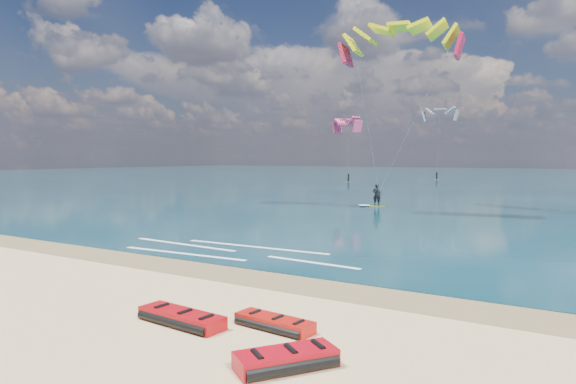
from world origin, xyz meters
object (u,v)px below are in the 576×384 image
object	(u,v)px
packed_kite_left	(182,324)
kitesurfer_main	(389,110)
packed_kite_mid	(274,329)
packed_kite_right	(286,368)

from	to	relation	value
packed_kite_left	kitesurfer_main	bearing A→B (deg)	104.73
packed_kite_left	packed_kite_mid	bearing A→B (deg)	27.65
packed_kite_mid	kitesurfer_main	distance (m)	30.83
packed_kite_right	packed_kite_left	bearing A→B (deg)	111.60
packed_kite_right	kitesurfer_main	bearing A→B (deg)	52.34
packed_kite_mid	packed_kite_right	bearing A→B (deg)	-46.21
packed_kite_mid	packed_kite_right	size ratio (longest dim) A/B	1.00
packed_kite_left	packed_kite_mid	distance (m)	2.48
packed_kite_left	packed_kite_mid	xyz separation A→B (m)	(2.29, 0.97, 0.00)
packed_kite_left	packed_kite_right	bearing A→B (deg)	-9.56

